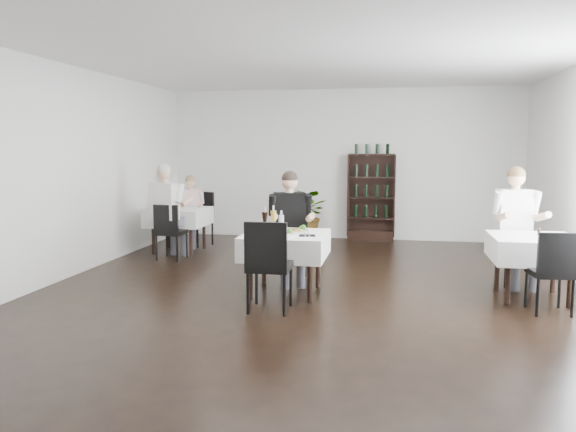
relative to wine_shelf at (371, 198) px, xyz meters
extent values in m
plane|color=black|center=(-0.60, -4.31, -0.85)|extent=(9.00, 9.00, 0.00)
plane|color=white|center=(-0.60, -4.31, 2.15)|extent=(9.00, 9.00, 0.00)
plane|color=white|center=(-0.60, 0.19, 0.65)|extent=(7.00, 0.00, 7.00)
plane|color=white|center=(-0.60, -8.81, 0.65)|extent=(7.00, 0.00, 7.00)
plane|color=white|center=(-4.10, -4.31, 0.65)|extent=(0.00, 9.00, 9.00)
cube|color=black|center=(0.00, 0.01, -0.75)|extent=(0.90, 0.28, 0.20)
cylinder|color=black|center=(-1.27, -4.68, -0.49)|extent=(0.06, 0.06, 0.71)
cylinder|color=black|center=(-1.27, -3.95, -0.49)|extent=(0.06, 0.06, 0.71)
cylinder|color=black|center=(-0.53, -4.68, -0.49)|extent=(0.06, 0.06, 0.71)
cylinder|color=black|center=(-0.53, -3.95, -0.49)|extent=(0.06, 0.06, 0.71)
cube|color=black|center=(-0.90, -4.31, -0.12)|extent=(0.85, 0.85, 0.04)
cube|color=white|center=(-0.90, -4.31, -0.23)|extent=(1.03, 1.03, 0.30)
cylinder|color=black|center=(-3.64, -2.15, -0.49)|extent=(0.06, 0.06, 0.71)
cylinder|color=black|center=(-3.64, -1.47, -0.49)|extent=(0.06, 0.06, 0.71)
cylinder|color=black|center=(-2.96, -2.15, -0.49)|extent=(0.06, 0.06, 0.71)
cylinder|color=black|center=(-2.96, -1.47, -0.49)|extent=(0.06, 0.06, 0.71)
cube|color=black|center=(-3.30, -1.81, -0.12)|extent=(0.80, 0.80, 0.04)
cube|color=white|center=(-3.30, -1.81, -0.23)|extent=(0.98, 0.98, 0.30)
cylinder|color=black|center=(1.76, -4.35, -0.49)|extent=(0.06, 0.06, 0.71)
cylinder|color=black|center=(1.76, -3.67, -0.49)|extent=(0.06, 0.06, 0.71)
cylinder|color=black|center=(2.44, -4.35, -0.49)|extent=(0.06, 0.06, 0.71)
cylinder|color=black|center=(2.44, -3.67, -0.49)|extent=(0.06, 0.06, 0.71)
cube|color=black|center=(2.10, -4.01, -0.12)|extent=(0.80, 0.80, 0.04)
cube|color=white|center=(2.10, -4.01, -0.23)|extent=(0.98, 0.98, 0.30)
imported|color=#2E5C1F|center=(-1.25, -0.17, -0.33)|extent=(1.12, 1.04, 1.03)
cylinder|color=black|center=(-1.03, -3.80, -0.65)|extent=(0.03, 0.03, 0.40)
cylinder|color=black|center=(-1.12, -3.47, -0.65)|extent=(0.03, 0.03, 0.40)
cylinder|color=black|center=(-0.70, -3.71, -0.65)|extent=(0.03, 0.03, 0.40)
cylinder|color=black|center=(-0.79, -3.37, -0.65)|extent=(0.03, 0.03, 0.40)
cube|color=black|center=(-0.91, -3.59, -0.42)|extent=(0.49, 0.49, 0.06)
cube|color=black|center=(-0.96, -3.41, -0.19)|extent=(0.39, 0.15, 0.43)
cylinder|color=black|center=(-0.73, -4.87, -0.61)|extent=(0.04, 0.04, 0.47)
cylinder|color=black|center=(-0.73, -5.28, -0.61)|extent=(0.04, 0.04, 0.47)
cylinder|color=black|center=(-1.14, -4.87, -0.61)|extent=(0.04, 0.04, 0.47)
cylinder|color=black|center=(-1.14, -5.28, -0.61)|extent=(0.04, 0.04, 0.47)
cube|color=black|center=(-0.94, -5.08, -0.34)|extent=(0.48, 0.48, 0.07)
cube|color=black|center=(-0.93, -5.29, -0.07)|extent=(0.47, 0.06, 0.51)
cylinder|color=black|center=(-3.46, -1.26, -0.62)|extent=(0.04, 0.04, 0.46)
cylinder|color=black|center=(-3.30, -0.90, -0.62)|extent=(0.04, 0.04, 0.46)
cylinder|color=black|center=(-3.10, -1.43, -0.62)|extent=(0.04, 0.04, 0.46)
cylinder|color=black|center=(-2.94, -1.06, -0.62)|extent=(0.04, 0.04, 0.46)
cube|color=black|center=(-3.20, -1.16, -0.36)|extent=(0.61, 0.61, 0.07)
cube|color=black|center=(-3.11, -0.97, -0.09)|extent=(0.44, 0.23, 0.50)
cylinder|color=black|center=(-2.97, -2.33, -0.64)|extent=(0.03, 0.03, 0.42)
cylinder|color=black|center=(-2.99, -2.70, -0.64)|extent=(0.03, 0.03, 0.42)
cylinder|color=black|center=(-3.33, -2.31, -0.64)|extent=(0.03, 0.03, 0.42)
cylinder|color=black|center=(-3.36, -2.67, -0.64)|extent=(0.03, 0.03, 0.42)
cube|color=black|center=(-3.16, -2.50, -0.40)|extent=(0.45, 0.45, 0.06)
cube|color=black|center=(-3.17, -2.69, -0.15)|extent=(0.42, 0.07, 0.46)
cylinder|color=black|center=(1.90, -3.52, -0.61)|extent=(0.04, 0.04, 0.46)
cylinder|color=black|center=(1.86, -3.12, -0.61)|extent=(0.04, 0.04, 0.46)
cylinder|color=black|center=(2.30, -3.49, -0.61)|extent=(0.04, 0.04, 0.46)
cylinder|color=black|center=(2.26, -3.08, -0.61)|extent=(0.04, 0.04, 0.46)
cube|color=black|center=(2.08, -3.30, -0.35)|extent=(0.50, 0.50, 0.07)
cube|color=black|center=(2.06, -3.09, -0.08)|extent=(0.47, 0.09, 0.50)
cylinder|color=black|center=(2.32, -4.38, -0.63)|extent=(0.03, 0.03, 0.42)
cylinder|color=black|center=(2.36, -4.75, -0.63)|extent=(0.03, 0.03, 0.42)
cylinder|color=black|center=(1.95, -4.42, -0.63)|extent=(0.03, 0.03, 0.42)
cylinder|color=black|center=(1.99, -4.79, -0.63)|extent=(0.03, 0.03, 0.42)
cube|color=black|center=(2.15, -4.59, -0.39)|extent=(0.46, 0.46, 0.06)
cube|color=black|center=(2.17, -4.78, -0.15)|extent=(0.43, 0.09, 0.46)
cube|color=#44454C|center=(-1.01, -3.89, -0.25)|extent=(0.27, 0.47, 0.15)
cylinder|color=#44454C|center=(-0.95, -4.07, -0.59)|extent=(0.12, 0.12, 0.52)
cube|color=#44454C|center=(-0.81, -3.82, -0.25)|extent=(0.27, 0.47, 0.15)
cylinder|color=#44454C|center=(-0.75, -4.01, -0.59)|extent=(0.12, 0.12, 0.52)
cube|color=black|center=(-0.97, -3.66, 0.09)|extent=(0.47, 0.35, 0.58)
cylinder|color=#D7A686|center=(-1.12, -4.01, 0.07)|extent=(0.18, 0.34, 0.16)
cylinder|color=#D7A686|center=(-0.65, -3.86, 0.07)|extent=(0.18, 0.34, 0.16)
sphere|color=#D7A686|center=(-0.96, -3.68, 0.54)|extent=(0.22, 0.22, 0.22)
sphere|color=black|center=(-0.96, -3.68, 0.57)|extent=(0.22, 0.22, 0.22)
cube|color=#44454C|center=(-3.35, -1.43, -0.33)|extent=(0.19, 0.40, 0.13)
cylinder|color=#44454C|center=(-3.32, -1.59, -0.62)|extent=(0.10, 0.10, 0.45)
cube|color=#44454C|center=(-3.16, -1.40, -0.33)|extent=(0.19, 0.40, 0.13)
cylinder|color=#44454C|center=(-3.14, -1.56, -0.62)|extent=(0.10, 0.10, 0.45)
cube|color=beige|center=(-3.28, -1.24, -0.03)|extent=(0.40, 0.26, 0.51)
cylinder|color=#D7A686|center=(-3.45, -1.52, -0.05)|extent=(0.12, 0.29, 0.14)
cylinder|color=#D7A686|center=(-3.03, -1.45, -0.05)|extent=(0.12, 0.29, 0.14)
sphere|color=#D7A686|center=(-3.28, -1.26, 0.36)|extent=(0.19, 0.19, 0.19)
sphere|color=olive|center=(-3.28, -1.26, 0.39)|extent=(0.19, 0.19, 0.19)
cube|color=#44454C|center=(-3.10, -2.39, -0.24)|extent=(0.24, 0.48, 0.15)
cylinder|color=#44454C|center=(-3.06, -2.20, -0.58)|extent=(0.12, 0.12, 0.53)
cube|color=#44454C|center=(-3.31, -2.34, -0.24)|extent=(0.24, 0.48, 0.15)
cylinder|color=#44454C|center=(-3.27, -2.15, -0.58)|extent=(0.12, 0.12, 0.53)
cube|color=white|center=(-3.25, -2.57, 0.12)|extent=(0.48, 0.32, 0.60)
cylinder|color=#D7A686|center=(-2.94, -2.33, 0.10)|extent=(0.16, 0.35, 0.17)
cylinder|color=#D7A686|center=(-3.43, -2.23, 0.10)|extent=(0.16, 0.35, 0.17)
sphere|color=#D7A686|center=(-3.24, -2.55, 0.58)|extent=(0.23, 0.23, 0.23)
sphere|color=beige|center=(-3.24, -2.55, 0.61)|extent=(0.23, 0.23, 0.23)
cube|color=#44454C|center=(1.94, -3.48, -0.23)|extent=(0.24, 0.48, 0.15)
cylinder|color=#44454C|center=(1.98, -3.68, -0.58)|extent=(0.12, 0.12, 0.54)
cube|color=#44454C|center=(2.16, -3.44, -0.23)|extent=(0.24, 0.48, 0.15)
cylinder|color=#44454C|center=(2.20, -3.64, -0.58)|extent=(0.12, 0.12, 0.54)
cube|color=white|center=(2.01, -3.26, 0.13)|extent=(0.48, 0.32, 0.61)
cylinder|color=#D7A686|center=(1.82, -3.60, 0.11)|extent=(0.15, 0.35, 0.17)
cylinder|color=#D7A686|center=(2.32, -3.50, 0.11)|extent=(0.15, 0.35, 0.17)
sphere|color=#D7A686|center=(2.02, -3.28, 0.60)|extent=(0.23, 0.23, 0.23)
sphere|color=brown|center=(2.02, -3.28, 0.63)|extent=(0.23, 0.23, 0.23)
cube|color=white|center=(-0.77, -4.17, -0.07)|extent=(0.34, 0.34, 0.02)
cube|color=#512B17|center=(-0.81, -4.20, -0.04)|extent=(0.14, 0.13, 0.03)
sphere|color=#2C681B|center=(-0.70, -4.13, -0.02)|extent=(0.07, 0.07, 0.07)
cube|color=olive|center=(-0.75, -4.24, -0.05)|extent=(0.11, 0.09, 0.02)
cube|color=white|center=(-0.89, -4.50, -0.07)|extent=(0.35, 0.35, 0.02)
cube|color=#512B17|center=(-0.92, -4.52, -0.04)|extent=(0.12, 0.10, 0.03)
sphere|color=#2C681B|center=(-0.82, -4.46, -0.02)|extent=(0.07, 0.07, 0.07)
cube|color=olive|center=(-0.87, -4.57, -0.05)|extent=(0.13, 0.12, 0.02)
cone|color=black|center=(-1.16, -4.36, 0.06)|extent=(0.08, 0.08, 0.27)
cylinder|color=silver|center=(-1.16, -4.36, 0.22)|extent=(0.02, 0.02, 0.07)
cone|color=#B5932E|center=(-1.08, -4.19, 0.06)|extent=(0.08, 0.08, 0.27)
cylinder|color=silver|center=(-1.08, -4.19, 0.23)|extent=(0.02, 0.02, 0.07)
cylinder|color=silver|center=(-0.97, -4.25, 0.03)|extent=(0.07, 0.07, 0.22)
cylinder|color=#A1090F|center=(-0.97, -4.25, 0.02)|extent=(0.07, 0.07, 0.06)
cylinder|color=silver|center=(-0.97, -4.25, 0.17)|extent=(0.03, 0.03, 0.06)
cube|color=black|center=(-0.60, -4.47, -0.07)|extent=(0.22, 0.18, 0.01)
cylinder|color=silver|center=(-0.63, -4.47, -0.06)|extent=(0.05, 0.22, 0.01)
cylinder|color=silver|center=(-0.58, -4.47, -0.06)|extent=(0.06, 0.22, 0.01)
cylinder|color=black|center=(2.19, -3.88, -0.03)|extent=(0.05, 0.05, 0.09)
camera|label=1|loc=(0.40, -11.14, 0.99)|focal=35.00mm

